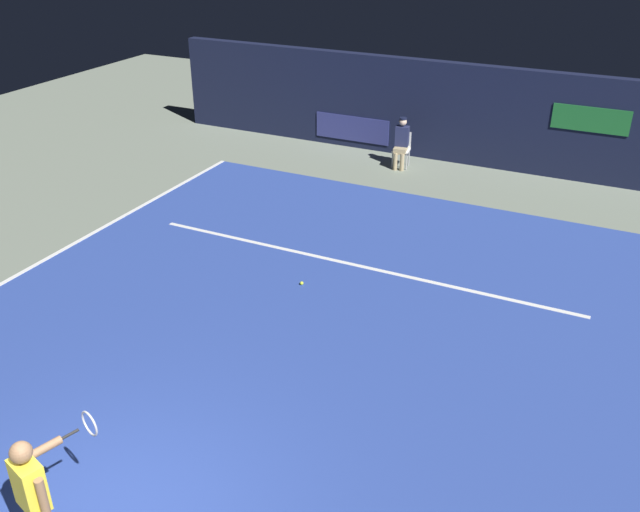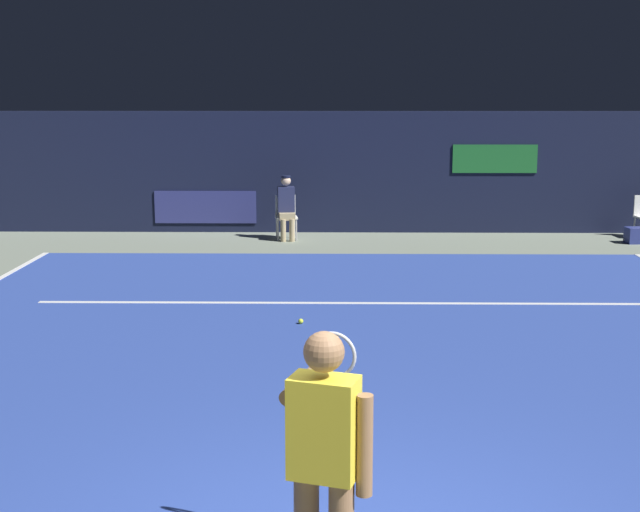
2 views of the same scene
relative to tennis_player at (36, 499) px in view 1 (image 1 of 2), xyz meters
The scene contains 8 objects.
ground_plane 5.63m from the tennis_player, 88.18° to the left, with size 33.31×33.31×0.00m, color gray.
court_surface 5.63m from the tennis_player, 88.18° to the left, with size 11.18×12.05×0.01m, color #2D479E.
line_sideline_right 7.77m from the tennis_player, 134.10° to the left, with size 0.10×12.05×0.01m, color white.
line_service 7.71m from the tennis_player, 88.68° to the left, with size 8.72×0.10×0.01m, color white.
back_wall 14.34m from the tennis_player, 89.31° to the left, with size 16.58×0.33×2.60m.
tennis_player is the anchor object (origin of this frame).
line_judge_on_chair 13.27m from the tennis_player, 93.96° to the left, with size 0.49×0.57×1.32m.
tennis_ball 6.59m from the tennis_player, 93.30° to the left, with size 0.07×0.07×0.07m, color #CCE033.
Camera 1 is at (4.59, -3.81, 6.34)m, focal length 38.98 mm.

